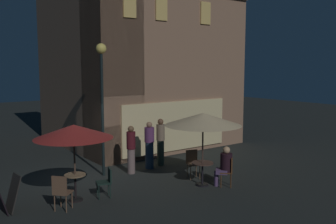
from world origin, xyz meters
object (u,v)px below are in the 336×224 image
Objects in this scene: menu_sandwich_board at (6,195)px; cafe_table_1 at (202,169)px; street_lamp_near_corner at (102,81)px; patron_seated_0 at (225,164)px; patio_umbrella_1 at (203,119)px; cafe_chair_3 at (193,161)px; patron_standing_3 at (149,145)px; cafe_table_0 at (75,183)px; cafe_chair_2 at (229,169)px; patron_standing_1 at (131,149)px; patio_umbrella_0 at (74,132)px; cafe_chair_1 at (106,180)px; cafe_chair_0 at (61,190)px; patron_standing_2 at (161,142)px.

menu_sandwich_board reaches higher than cafe_table_1.
patron_seated_0 is at bearing -52.74° from street_lamp_near_corner.
patio_umbrella_1 reaches higher than cafe_chair_3.
patio_umbrella_1 reaches higher than cafe_table_1.
patron_standing_3 is at bearing 9.74° from menu_sandwich_board.
patron_standing_3 is (3.54, 1.55, 0.38)m from cafe_table_0.
patron_seated_0 is (0.50, -0.49, 0.20)m from cafe_table_1.
patron_standing_1 reaches higher than cafe_chair_2.
cafe_chair_2 is at bearing -44.51° from cafe_table_1.
patio_umbrella_0 reaches higher than patron_seated_0.
patio_umbrella_1 is 2.55× the size of cafe_chair_3.
patron_standing_3 reaches higher than cafe_table_1.
cafe_chair_2 is at bearing -52.48° from street_lamp_near_corner.
cafe_chair_2 is (4.38, -1.70, -1.41)m from patio_umbrella_0.
cafe_chair_2 is at bearing -21.20° from patio_umbrella_0.
patron_standing_3 is at bearing 23.67° from patio_umbrella_0.
patio_umbrella_1 is at bearing -0.00° from cafe_chair_3.
patron_seated_0 is at bearing 8.65° from patron_standing_1.
street_lamp_near_corner is at bearing 18.91° from menu_sandwich_board.
street_lamp_near_corner is 2.07× the size of patio_umbrella_0.
patron_standing_3 is at bearing -128.48° from cafe_chair_1.
patio_umbrella_0 reaches higher than cafe_table_0.
street_lamp_near_corner is at bearing -96.89° from cafe_chair_1.
cafe_chair_0 is at bearing -138.54° from cafe_table_0.
patron_standing_3 is (-0.84, 3.25, 0.31)m from cafe_chair_2.
patio_umbrella_1 is 1.42× the size of patron_standing_1.
cafe_chair_3 is 0.53× the size of patron_standing_2.
patio_umbrella_1 is at bearing 0.00° from cafe_chair_2.
menu_sandwich_board is 0.99× the size of cafe_chair_0.
cafe_table_0 is (1.81, -0.18, 0.00)m from menu_sandwich_board.
cafe_chair_1 is at bearing -30.98° from cafe_chair_0.
patio_umbrella_0 is 1.71m from cafe_chair_1.
patio_umbrella_1 is at bearing 90.00° from cafe_table_1.
patron_standing_2 is at bearing -16.47° from cafe_chair_0.
cafe_chair_2 is 0.74× the size of patron_seated_0.
cafe_table_1 is at bearing 4.41° from patron_standing_1.
patio_umbrella_1 is 2.54× the size of cafe_chair_2.
cafe_chair_0 is 5.01m from patron_seated_0.
cafe_chair_0 is (-4.39, 0.58, -1.55)m from patio_umbrella_1.
patron_standing_2 is at bearing 22.06° from patio_umbrella_0.
patio_umbrella_1 is 1.56m from patron_seated_0.
cafe_chair_1 reaches higher than cafe_table_1.
patron_seated_0 is (2.54, -3.34, -2.54)m from street_lamp_near_corner.
cafe_chair_2 reaches higher than cafe_chair_1.
patron_seated_0 reaches higher than cafe_chair_1.
street_lamp_near_corner is 1.88× the size of patio_umbrella_1.
cafe_chair_1 is 3.23m from cafe_chair_3.
patron_standing_2 is (4.13, 1.67, -1.05)m from patio_umbrella_0.
cafe_table_1 is (2.04, -2.85, -2.74)m from street_lamp_near_corner.
cafe_chair_2 is at bearing 9.27° from patron_standing_1.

